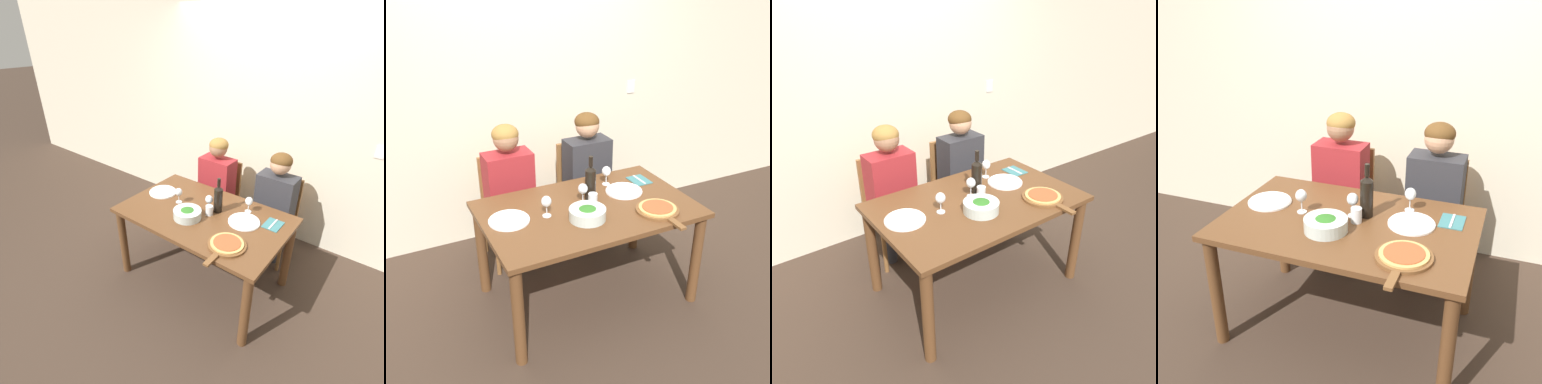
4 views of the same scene
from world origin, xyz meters
The scene contains 17 objects.
ground_plane centered at (0.00, 0.00, 0.00)m, with size 40.00×40.00×0.00m, color #3D2D23.
back_wall centered at (0.00, 1.23, 1.35)m, with size 10.00×0.06×2.70m.
dining_table centered at (0.00, 0.00, 0.65)m, with size 1.49×0.93×0.77m.
chair_left centered at (-0.34, 0.82, 0.48)m, with size 0.42×0.42×0.90m.
chair_right centered at (0.37, 0.82, 0.48)m, with size 0.42×0.42×0.90m.
person_woman centered at (-0.34, 0.71, 0.73)m, with size 0.47×0.51×1.21m.
person_man centered at (0.37, 0.71, 0.73)m, with size 0.47×0.51×1.21m.
wine_bottle centered at (0.08, 0.11, 0.91)m, with size 0.08×0.08×0.33m.
broccoli_bowl centered at (-0.08, -0.14, 0.81)m, with size 0.25×0.25×0.09m.
dinner_plate_left centered at (-0.56, 0.06, 0.78)m, with size 0.28×0.28×0.02m.
dinner_plate_right centered at (0.36, 0.10, 0.78)m, with size 0.28×0.28×0.02m.
pizza_on_board centered at (0.41, -0.27, 0.79)m, with size 0.30×0.44×0.04m.
wine_glass_left centered at (-0.31, 0.01, 0.87)m, with size 0.07×0.07×0.15m.
wine_glass_right centered at (0.30, 0.27, 0.87)m, with size 0.07×0.07×0.15m.
wine_glass_centre centered at (0.00, 0.08, 0.87)m, with size 0.07×0.07×0.15m.
water_tumbler centered at (0.05, 0.01, 0.82)m, with size 0.07×0.07×0.09m.
fork_on_napkin centered at (0.57, 0.21, 0.77)m, with size 0.14×0.18×0.01m.
Camera 4 is at (0.84, -2.16, 2.02)m, focal length 42.00 mm.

